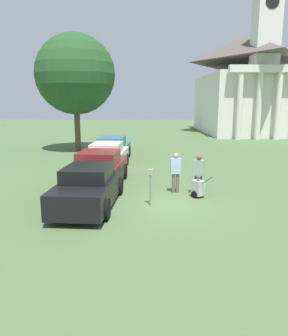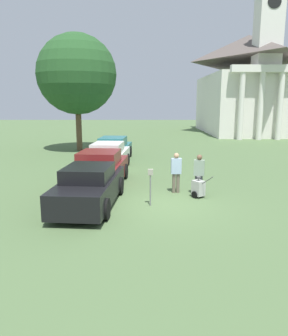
{
  "view_description": "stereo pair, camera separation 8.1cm",
  "coord_description": "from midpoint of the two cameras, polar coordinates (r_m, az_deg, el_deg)",
  "views": [
    {
      "loc": [
        -0.65,
        -11.6,
        3.73
      ],
      "look_at": [
        -0.55,
        1.46,
        1.1
      ],
      "focal_mm": 35.0,
      "sensor_mm": 36.0,
      "label": 1
    },
    {
      "loc": [
        -0.57,
        -11.6,
        3.73
      ],
      "look_at": [
        -0.55,
        1.46,
        1.1
      ],
      "focal_mm": 35.0,
      "sensor_mm": 36.0,
      "label": 2
    }
  ],
  "objects": [
    {
      "name": "parked_car_maroon",
      "position": [
        14.91,
        -7.52,
        -0.26
      ],
      "size": [
        2.34,
        4.79,
        1.6
      ],
      "rotation": [
        0.0,
        0.0,
        -0.08
      ],
      "color": "maroon",
      "rests_on": "ground_plane"
    },
    {
      "name": "church",
      "position": [
        43.1,
        17.52,
        13.84
      ],
      "size": [
        9.9,
        16.59,
        20.16
      ],
      "color": "silver",
      "rests_on": "ground_plane"
    },
    {
      "name": "parked_car_white",
      "position": [
        18.27,
        -6.15,
        1.84
      ],
      "size": [
        2.21,
        5.11,
        1.55
      ],
      "rotation": [
        0.0,
        0.0,
        -0.08
      ],
      "color": "silver",
      "rests_on": "ground_plane"
    },
    {
      "name": "parking_meter",
      "position": [
        11.85,
        1.26,
        -2.17
      ],
      "size": [
        0.18,
        0.09,
        1.37
      ],
      "color": "slate",
      "rests_on": "ground_plane"
    },
    {
      "name": "person_supervisor",
      "position": [
        13.46,
        9.67,
        -0.71
      ],
      "size": [
        0.46,
        0.31,
        1.67
      ],
      "rotation": [
        0.0,
        0.0,
        2.91
      ],
      "color": "#3F3F47",
      "rests_on": "ground_plane"
    },
    {
      "name": "ground_plane",
      "position": [
        12.2,
        2.82,
        -6.43
      ],
      "size": [
        120.0,
        120.0,
        0.0
      ],
      "primitive_type": "plane",
      "color": "#4C663D"
    },
    {
      "name": "parked_car_black",
      "position": [
        12.12,
        -9.27,
        -3.2
      ],
      "size": [
        2.24,
        4.98,
        1.5
      ],
      "rotation": [
        0.0,
        0.0,
        -0.08
      ],
      "color": "black",
      "rests_on": "ground_plane"
    },
    {
      "name": "shade_tree",
      "position": [
        26.2,
        -11.6,
        15.66
      ],
      "size": [
        6.01,
        6.01,
        8.81
      ],
      "color": "brown",
      "rests_on": "ground_plane"
    },
    {
      "name": "parked_car_teal",
      "position": [
        21.33,
        -5.28,
        3.19
      ],
      "size": [
        2.24,
        5.16,
        1.54
      ],
      "rotation": [
        0.0,
        0.0,
        -0.08
      ],
      "color": "#23666B",
      "rests_on": "ground_plane"
    },
    {
      "name": "person_worker",
      "position": [
        13.63,
        5.73,
        -0.4
      ],
      "size": [
        0.42,
        0.23,
        1.69
      ],
      "rotation": [
        0.0,
        0.0,
        3.16
      ],
      "color": "#665B4C",
      "rests_on": "ground_plane"
    },
    {
      "name": "equipment_cart",
      "position": [
        13.21,
        9.56,
        -3.44
      ],
      "size": [
        0.72,
        0.92,
        1.0
      ],
      "rotation": [
        0.0,
        0.0,
        0.61
      ],
      "color": "#B2B2AD",
      "rests_on": "ground_plane"
    }
  ]
}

